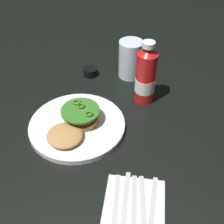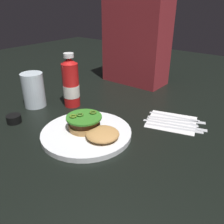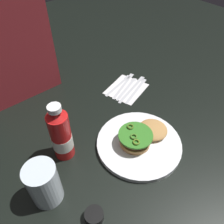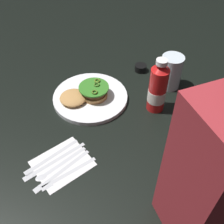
{
  "view_description": "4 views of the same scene",
  "coord_description": "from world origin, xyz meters",
  "px_view_note": "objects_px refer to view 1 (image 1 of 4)",
  "views": [
    {
      "loc": [
        0.59,
        0.37,
        0.62
      ],
      "look_at": [
        0.04,
        0.11,
        0.08
      ],
      "focal_mm": 45.89,
      "sensor_mm": 36.0,
      "label": 1
    },
    {
      "loc": [
        0.54,
        -0.46,
        0.41
      ],
      "look_at": [
        0.1,
        0.11,
        0.06
      ],
      "focal_mm": 37.78,
      "sensor_mm": 36.0,
      "label": 2
    },
    {
      "loc": [
        -0.31,
        -0.3,
        0.64
      ],
      "look_at": [
        0.05,
        0.13,
        0.07
      ],
      "focal_mm": 35.88,
      "sensor_mm": 36.0,
      "label": 3
    },
    {
      "loc": [
        0.28,
        0.77,
        0.72
      ],
      "look_at": [
        0.03,
        0.15,
        0.05
      ],
      "focal_mm": 42.67,
      "sensor_mm": 36.0,
      "label": 4
    }
  ],
  "objects_px": {
    "burger_sandwich": "(75,123)",
    "butter_knife": "(124,216)",
    "steak_knife": "(115,214)",
    "napkin": "(134,207)",
    "water_glass": "(130,59)",
    "condiment_cup": "(90,72)",
    "dinner_plate": "(77,125)",
    "ketchup_bottle": "(146,77)",
    "table_knife": "(144,218)",
    "fork_utensil": "(152,216)",
    "spoon_utensil": "(134,218)"
  },
  "relations": [
    {
      "from": "dinner_plate",
      "to": "condiment_cup",
      "type": "height_order",
      "value": "condiment_cup"
    },
    {
      "from": "napkin",
      "to": "steak_knife",
      "type": "height_order",
      "value": "steak_knife"
    },
    {
      "from": "fork_utensil",
      "to": "condiment_cup",
      "type": "bearing_deg",
      "value": -138.47
    },
    {
      "from": "burger_sandwich",
      "to": "condiment_cup",
      "type": "distance_m",
      "value": 0.3
    },
    {
      "from": "condiment_cup",
      "to": "napkin",
      "type": "distance_m",
      "value": 0.57
    },
    {
      "from": "steak_knife",
      "to": "fork_utensil",
      "type": "xyz_separation_m",
      "value": [
        -0.03,
        0.08,
        -0.0
      ]
    },
    {
      "from": "burger_sandwich",
      "to": "butter_knife",
      "type": "relative_size",
      "value": 0.89
    },
    {
      "from": "steak_knife",
      "to": "table_knife",
      "type": "distance_m",
      "value": 0.07
    },
    {
      "from": "steak_knife",
      "to": "table_knife",
      "type": "bearing_deg",
      "value": 106.12
    },
    {
      "from": "water_glass",
      "to": "table_knife",
      "type": "relative_size",
      "value": 0.71
    },
    {
      "from": "butter_knife",
      "to": "spoon_utensil",
      "type": "relative_size",
      "value": 1.22
    },
    {
      "from": "butter_knife",
      "to": "water_glass",
      "type": "bearing_deg",
      "value": -159.31
    },
    {
      "from": "burger_sandwich",
      "to": "fork_utensil",
      "type": "xyz_separation_m",
      "value": [
        0.17,
        0.3,
        -0.03
      ]
    },
    {
      "from": "dinner_plate",
      "to": "napkin",
      "type": "xyz_separation_m",
      "value": [
        0.18,
        0.26,
        -0.01
      ]
    },
    {
      "from": "dinner_plate",
      "to": "napkin",
      "type": "distance_m",
      "value": 0.31
    },
    {
      "from": "condiment_cup",
      "to": "fork_utensil",
      "type": "relative_size",
      "value": 0.28
    },
    {
      "from": "ketchup_bottle",
      "to": "butter_knife",
      "type": "xyz_separation_m",
      "value": [
        0.43,
        0.11,
        -0.09
      ]
    },
    {
      "from": "steak_knife",
      "to": "fork_utensil",
      "type": "height_order",
      "value": "same"
    },
    {
      "from": "fork_utensil",
      "to": "napkin",
      "type": "bearing_deg",
      "value": -97.11
    },
    {
      "from": "napkin",
      "to": "dinner_plate",
      "type": "bearing_deg",
      "value": -124.82
    },
    {
      "from": "burger_sandwich",
      "to": "spoon_utensil",
      "type": "relative_size",
      "value": 1.09
    },
    {
      "from": "ketchup_bottle",
      "to": "table_knife",
      "type": "relative_size",
      "value": 1.1
    },
    {
      "from": "dinner_plate",
      "to": "condiment_cup",
      "type": "distance_m",
      "value": 0.29
    },
    {
      "from": "napkin",
      "to": "steak_knife",
      "type": "distance_m",
      "value": 0.05
    },
    {
      "from": "ketchup_bottle",
      "to": "napkin",
      "type": "relative_size",
      "value": 1.29
    },
    {
      "from": "ketchup_bottle",
      "to": "spoon_utensil",
      "type": "xyz_separation_m",
      "value": [
        0.42,
        0.13,
        -0.09
      ]
    },
    {
      "from": "burger_sandwich",
      "to": "butter_knife",
      "type": "height_order",
      "value": "burger_sandwich"
    },
    {
      "from": "condiment_cup",
      "to": "fork_utensil",
      "type": "distance_m",
      "value": 0.61
    },
    {
      "from": "dinner_plate",
      "to": "fork_utensil",
      "type": "xyz_separation_m",
      "value": [
        0.19,
        0.3,
        -0.0
      ]
    },
    {
      "from": "dinner_plate",
      "to": "steak_knife",
      "type": "xyz_separation_m",
      "value": [
        0.22,
        0.23,
        -0.0
      ]
    },
    {
      "from": "condiment_cup",
      "to": "table_knife",
      "type": "xyz_separation_m",
      "value": [
        0.47,
        0.39,
        -0.01
      ]
    },
    {
      "from": "condiment_cup",
      "to": "fork_utensil",
      "type": "xyz_separation_m",
      "value": [
        0.45,
        0.4,
        -0.01
      ]
    },
    {
      "from": "burger_sandwich",
      "to": "butter_knife",
      "type": "distance_m",
      "value": 0.31
    },
    {
      "from": "dinner_plate",
      "to": "burger_sandwich",
      "type": "distance_m",
      "value": 0.03
    },
    {
      "from": "water_glass",
      "to": "condiment_cup",
      "type": "relative_size",
      "value": 2.68
    },
    {
      "from": "condiment_cup",
      "to": "butter_knife",
      "type": "xyz_separation_m",
      "value": [
        0.48,
        0.34,
        -0.01
      ]
    },
    {
      "from": "condiment_cup",
      "to": "spoon_utensil",
      "type": "distance_m",
      "value": 0.6
    },
    {
      "from": "dinner_plate",
      "to": "steak_knife",
      "type": "height_order",
      "value": "dinner_plate"
    },
    {
      "from": "dinner_plate",
      "to": "condiment_cup",
      "type": "relative_size",
      "value": 5.63
    },
    {
      "from": "spoon_utensil",
      "to": "fork_utensil",
      "type": "height_order",
      "value": "same"
    },
    {
      "from": "condiment_cup",
      "to": "butter_knife",
      "type": "height_order",
      "value": "condiment_cup"
    },
    {
      "from": "burger_sandwich",
      "to": "table_knife",
      "type": "xyz_separation_m",
      "value": [
        0.18,
        0.28,
        -0.03
      ]
    },
    {
      "from": "dinner_plate",
      "to": "ketchup_bottle",
      "type": "bearing_deg",
      "value": 147.17
    },
    {
      "from": "burger_sandwich",
      "to": "napkin",
      "type": "distance_m",
      "value": 0.3
    },
    {
      "from": "condiment_cup",
      "to": "napkin",
      "type": "relative_size",
      "value": 0.31
    },
    {
      "from": "table_knife",
      "to": "fork_utensil",
      "type": "bearing_deg",
      "value": 129.17
    },
    {
      "from": "steak_knife",
      "to": "napkin",
      "type": "bearing_deg",
      "value": 137.89
    },
    {
      "from": "water_glass",
      "to": "condiment_cup",
      "type": "xyz_separation_m",
      "value": [
        0.06,
        -0.14,
        -0.06
      ]
    },
    {
      "from": "fork_utensil",
      "to": "ketchup_bottle",
      "type": "bearing_deg",
      "value": -157.53
    },
    {
      "from": "steak_knife",
      "to": "table_knife",
      "type": "height_order",
      "value": "same"
    }
  ]
}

